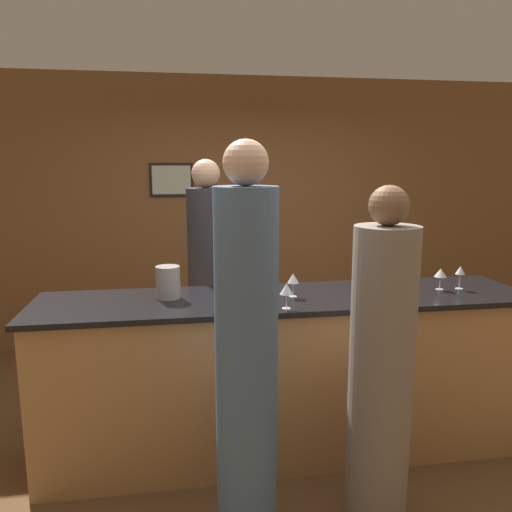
# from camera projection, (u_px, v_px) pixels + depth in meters

# --- Properties ---
(ground_plane) EXTENTS (14.00, 14.00, 0.00)m
(ground_plane) POSITION_uv_depth(u_px,v_px,m) (285.00, 448.00, 3.40)
(ground_plane) COLOR brown
(back_wall) EXTENTS (8.00, 0.08, 2.80)m
(back_wall) POSITION_uv_depth(u_px,v_px,m) (241.00, 212.00, 5.32)
(back_wall) COLOR brown
(back_wall) RESTS_ON ground_plane
(bar_counter) EXTENTS (3.18, 0.72, 1.07)m
(bar_counter) POSITION_uv_depth(u_px,v_px,m) (286.00, 374.00, 3.30)
(bar_counter) COLOR #B27F4C
(bar_counter) RESTS_ON ground_plane
(bartender) EXTENTS (0.30, 0.30, 1.95)m
(bartender) POSITION_uv_depth(u_px,v_px,m) (208.00, 293.00, 3.86)
(bartender) COLOR #2D2D33
(bartender) RESTS_ON ground_plane
(guest_0) EXTENTS (0.30, 0.30, 2.02)m
(guest_0) POSITION_uv_depth(u_px,v_px,m) (246.00, 365.00, 2.40)
(guest_0) COLOR #4C6B93
(guest_0) RESTS_ON ground_plane
(guest_1) EXTENTS (0.33, 0.33, 1.81)m
(guest_1) POSITION_uv_depth(u_px,v_px,m) (381.00, 375.00, 2.56)
(guest_1) COLOR gray
(guest_1) RESTS_ON ground_plane
(wine_bottle_0) EXTENTS (0.07, 0.07, 0.30)m
(wine_bottle_0) POSITION_uv_depth(u_px,v_px,m) (368.00, 267.00, 3.53)
(wine_bottle_0) COLOR black
(wine_bottle_0) RESTS_ON bar_counter
(ice_bucket) EXTENTS (0.15, 0.15, 0.20)m
(ice_bucket) POSITION_uv_depth(u_px,v_px,m) (168.00, 282.00, 3.15)
(ice_bucket) COLOR #9E9993
(ice_bucket) RESTS_ON bar_counter
(wine_glass_0) EXTENTS (0.08, 0.08, 0.15)m
(wine_glass_0) POSITION_uv_depth(u_px,v_px,m) (441.00, 273.00, 3.35)
(wine_glass_0) COLOR silver
(wine_glass_0) RESTS_ON bar_counter
(wine_glass_1) EXTENTS (0.07, 0.07, 0.16)m
(wine_glass_1) POSITION_uv_depth(u_px,v_px,m) (264.00, 289.00, 2.88)
(wine_glass_1) COLOR silver
(wine_glass_1) RESTS_ON bar_counter
(wine_glass_2) EXTENTS (0.06, 0.06, 0.15)m
(wine_glass_2) POSITION_uv_depth(u_px,v_px,m) (229.00, 290.00, 2.91)
(wine_glass_2) COLOR silver
(wine_glass_2) RESTS_ON bar_counter
(wine_glass_3) EXTENTS (0.07, 0.07, 0.15)m
(wine_glass_3) POSITION_uv_depth(u_px,v_px,m) (293.00, 279.00, 3.16)
(wine_glass_3) COLOR silver
(wine_glass_3) RESTS_ON bar_counter
(wine_glass_4) EXTENTS (0.07, 0.07, 0.16)m
(wine_glass_4) POSITION_uv_depth(u_px,v_px,m) (460.00, 271.00, 3.36)
(wine_glass_4) COLOR silver
(wine_glass_4) RESTS_ON bar_counter
(wine_glass_5) EXTENTS (0.08, 0.08, 0.16)m
(wine_glass_5) POSITION_uv_depth(u_px,v_px,m) (238.00, 280.00, 3.12)
(wine_glass_5) COLOR silver
(wine_glass_5) RESTS_ON bar_counter
(wine_glass_6) EXTENTS (0.08, 0.08, 0.15)m
(wine_glass_6) POSITION_uv_depth(u_px,v_px,m) (286.00, 290.00, 2.90)
(wine_glass_6) COLOR silver
(wine_glass_6) RESTS_ON bar_counter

